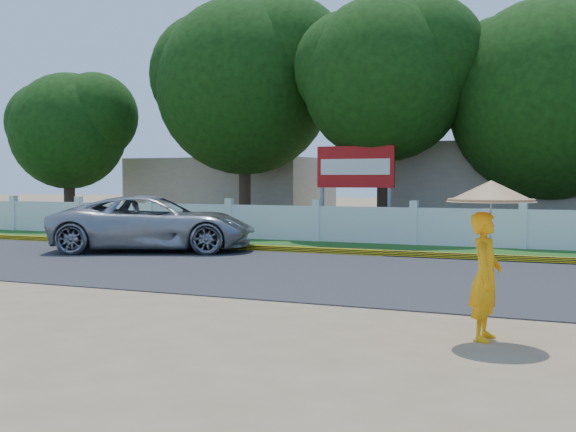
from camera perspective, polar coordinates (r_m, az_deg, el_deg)
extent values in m
plane|color=#9E8460|center=(10.63, -4.29, -7.54)|extent=(120.00, 120.00, 0.00)
cube|color=#38383A|center=(14.72, 3.85, -4.55)|extent=(60.00, 7.00, 0.02)
cube|color=#2D601E|center=(19.72, 8.93, -2.65)|extent=(60.00, 3.50, 0.03)
cube|color=yellow|center=(18.07, 7.60, -2.94)|extent=(40.00, 0.18, 0.16)
cube|color=silver|center=(21.08, 9.91, -0.83)|extent=(40.00, 0.10, 1.10)
cube|color=#B7AD99|center=(27.33, 19.39, 2.11)|extent=(10.00, 6.00, 3.20)
cube|color=#B7AD99|center=(31.93, -4.47, 2.02)|extent=(8.00, 5.00, 2.80)
imported|color=#999CA0|center=(19.49, -10.54, -0.58)|extent=(5.87, 4.36, 1.48)
imported|color=#FFA30D|center=(8.98, 15.34, -4.61)|extent=(0.39, 0.57, 1.54)
cylinder|color=gray|center=(8.92, 15.71, -0.83)|extent=(0.02, 0.02, 1.00)
cone|color=#B08251|center=(8.90, 15.75, 1.91)|extent=(1.05, 1.05, 0.25)
cylinder|color=gray|center=(23.04, 2.72, 0.65)|extent=(0.12, 0.12, 2.00)
cylinder|color=gray|center=(22.37, 8.01, 0.56)|extent=(0.12, 0.12, 2.00)
cube|color=#B01213|center=(22.66, 5.34, 3.89)|extent=(2.50, 0.12, 1.30)
cube|color=silver|center=(22.61, 5.30, 3.89)|extent=(2.25, 0.02, 0.49)
cylinder|color=#473828|center=(29.93, -16.89, 1.59)|extent=(0.44, 0.44, 2.55)
sphere|color=#194510|center=(29.98, -16.96, 6.44)|extent=(4.58, 4.58, 4.58)
cylinder|color=#473828|center=(27.05, -3.43, 2.64)|extent=(0.44, 0.44, 3.55)
sphere|color=#194510|center=(27.27, -3.45, 10.20)|extent=(6.57, 6.57, 6.57)
cylinder|color=#473828|center=(24.58, 19.88, 1.42)|extent=(0.44, 0.44, 2.68)
sphere|color=#194510|center=(24.70, 20.01, 8.65)|extent=(6.44, 6.44, 6.44)
cylinder|color=#473828|center=(23.82, 7.57, 2.73)|extent=(0.44, 0.44, 3.68)
sphere|color=#194510|center=(24.04, 7.63, 10.67)|extent=(5.37, 5.37, 5.37)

